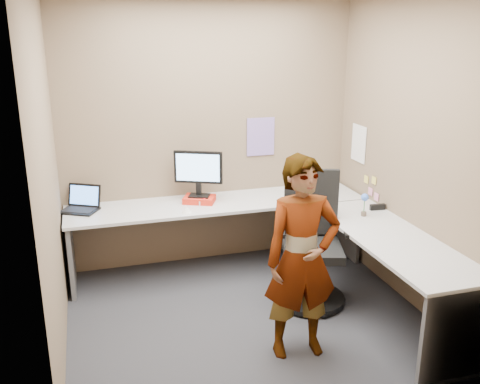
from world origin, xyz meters
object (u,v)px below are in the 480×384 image
object	(u,v)px
desk	(279,231)
monitor	(198,170)
person	(302,258)
office_chair	(311,251)

from	to	relation	value
desk	monitor	size ratio (longest dim) A/B	6.54
person	desk	bearing A→B (deg)	82.47
desk	office_chair	bearing A→B (deg)	-51.97
desk	monitor	distance (m)	1.01
monitor	office_chair	xyz separation A→B (m)	(0.83, -0.92, -0.58)
desk	person	bearing A→B (deg)	-101.16
monitor	office_chair	size ratio (longest dim) A/B	0.39
desk	office_chair	size ratio (longest dim) A/B	2.55
desk	monitor	xyz separation A→B (m)	(-0.62, 0.65, 0.47)
person	monitor	bearing A→B (deg)	107.76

